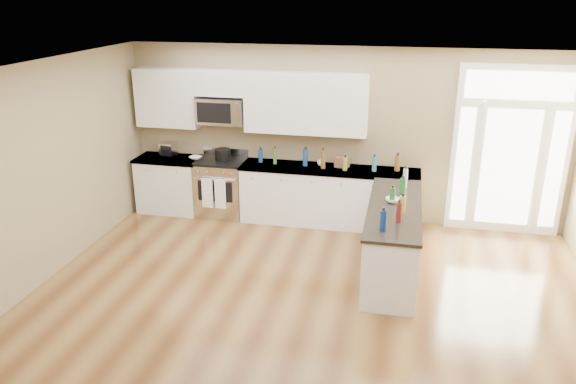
{
  "coord_description": "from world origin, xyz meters",
  "views": [
    {
      "loc": [
        1.0,
        -4.73,
        3.63
      ],
      "look_at": [
        -0.46,
        2.0,
        1.11
      ],
      "focal_mm": 35.0,
      "sensor_mm": 36.0,
      "label": 1
    }
  ],
  "objects_px": {
    "peninsula_cabinet": "(393,241)",
    "stockpot": "(223,154)",
    "kitchen_range": "(222,187)",
    "toaster_oven": "(168,149)"
  },
  "relations": [
    {
      "from": "peninsula_cabinet",
      "to": "stockpot",
      "type": "bearing_deg",
      "value": 152.32
    },
    {
      "from": "peninsula_cabinet",
      "to": "kitchen_range",
      "type": "height_order",
      "value": "kitchen_range"
    },
    {
      "from": "kitchen_range",
      "to": "stockpot",
      "type": "distance_m",
      "value": 0.57
    },
    {
      "from": "peninsula_cabinet",
      "to": "kitchen_range",
      "type": "bearing_deg",
      "value": 153.36
    },
    {
      "from": "toaster_oven",
      "to": "kitchen_range",
      "type": "bearing_deg",
      "value": 3.98
    },
    {
      "from": "stockpot",
      "to": "toaster_oven",
      "type": "height_order",
      "value": "toaster_oven"
    },
    {
      "from": "peninsula_cabinet",
      "to": "stockpot",
      "type": "relative_size",
      "value": 8.96
    },
    {
      "from": "peninsula_cabinet",
      "to": "stockpot",
      "type": "xyz_separation_m",
      "value": [
        -2.86,
        1.5,
        0.61
      ]
    },
    {
      "from": "kitchen_range",
      "to": "stockpot",
      "type": "xyz_separation_m",
      "value": [
        0.03,
        0.05,
        0.57
      ]
    },
    {
      "from": "kitchen_range",
      "to": "stockpot",
      "type": "height_order",
      "value": "stockpot"
    }
  ]
}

